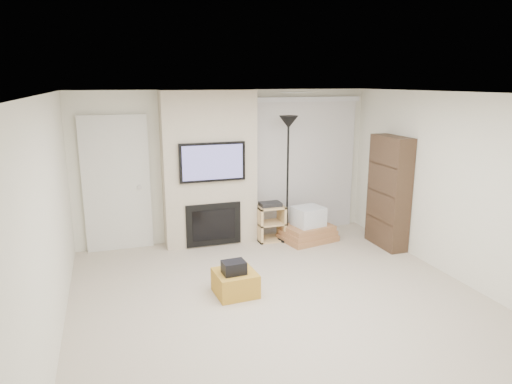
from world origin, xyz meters
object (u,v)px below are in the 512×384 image
object	(u,v)px
ottoman	(235,283)
av_stand	(270,220)
box_stack	(308,228)
bookshelf	(389,192)
floor_lamp	(288,144)

from	to	relation	value
ottoman	av_stand	distance (m)	2.10
box_stack	bookshelf	distance (m)	1.45
av_stand	bookshelf	xyz separation A→B (m)	(1.71, -0.85, 0.55)
floor_lamp	box_stack	bearing A→B (deg)	-16.39
bookshelf	box_stack	bearing A→B (deg)	150.17
ottoman	bookshelf	bearing A→B (deg)	18.24
ottoman	floor_lamp	bearing A→B (deg)	50.57
ottoman	box_stack	world-z (taller)	box_stack
av_stand	floor_lamp	bearing A→B (deg)	-22.80
ottoman	box_stack	xyz separation A→B (m)	(1.72, 1.57, 0.07)
box_stack	av_stand	bearing A→B (deg)	160.80
ottoman	av_stand	size ratio (longest dim) A/B	0.76
box_stack	bookshelf	bearing A→B (deg)	-29.83
box_stack	ottoman	bearing A→B (deg)	-137.63
ottoman	av_stand	xyz separation A→B (m)	(1.11, 1.78, 0.20)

